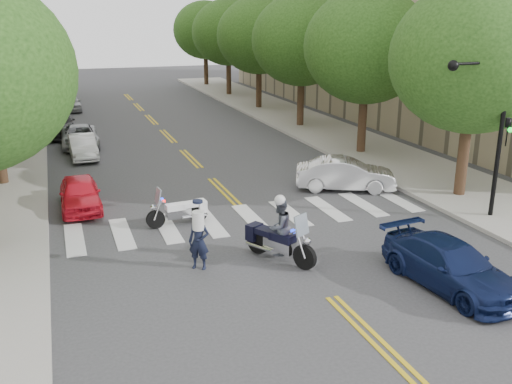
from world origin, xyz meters
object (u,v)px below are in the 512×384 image
motorcycle_police (278,231)px  officer_standing (199,241)px  sedan_blue (450,265)px  convertible (345,174)px  motorcycle_parked (182,211)px

motorcycle_police → officer_standing: 2.40m
motorcycle_police → sedan_blue: size_ratio=0.54×
convertible → sedan_blue: size_ratio=0.95×
motorcycle_police → officer_standing: size_ratio=1.38×
motorcycle_police → sedan_blue: bearing=110.1°
officer_standing → convertible: bearing=68.8°
motorcycle_parked → sedan_blue: 9.26m
motorcycle_parked → convertible: (7.41, 1.78, 0.18)m
officer_standing → motorcycle_police: bearing=28.2°
convertible → officer_standing: bearing=150.3°
motorcycle_police → motorcycle_parked: (-2.04, 3.99, -0.42)m
convertible → sedan_blue: bearing=-165.5°
motorcycle_parked → officer_standing: officer_standing is taller
convertible → motorcycle_parked: bearing=128.2°
motorcycle_police → officer_standing: bearing=-34.1°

